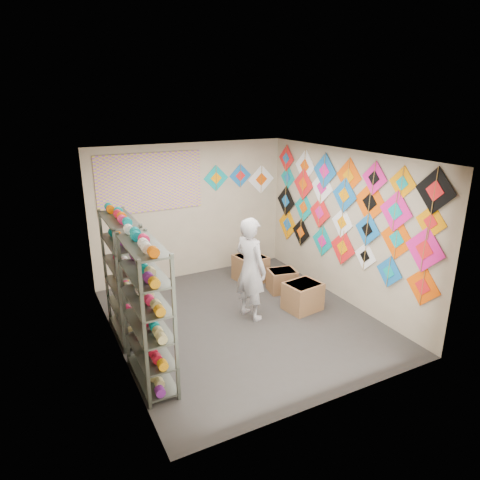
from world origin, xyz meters
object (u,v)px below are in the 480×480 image
shopkeeper (251,269)px  carton_b (282,281)px  carton_a (303,296)px  shelf_rack_back (124,277)px  carton_c (251,268)px  shelf_rack_front (148,314)px

shopkeeper → carton_b: size_ratio=3.39×
carton_a → carton_b: bearing=75.6°
shelf_rack_back → shopkeeper: bearing=-10.9°
carton_b → carton_c: (-0.29, 0.72, 0.05)m
carton_c → carton_b: bearing=-76.2°
shelf_rack_back → carton_c: bearing=19.5°
shelf_rack_front → carton_b: bearing=27.2°
shopkeeper → shelf_rack_back: bearing=63.1°
carton_b → shelf_rack_front: bearing=-141.7°
shopkeeper → carton_c: (0.72, 1.32, -0.61)m
carton_a → carton_c: size_ratio=0.99×
shelf_rack_front → shopkeeper: 2.17m
shopkeeper → carton_b: (1.02, 0.61, -0.66)m
carton_a → carton_b: 0.80m
shopkeeper → shelf_rack_front: bearing=99.2°
shopkeeper → carton_a: shopkeeper is taller
shelf_rack_front → carton_c: shelf_rack_front is taller
shelf_rack_front → shopkeeper: shelf_rack_front is taller
shelf_rack_back → carton_b: shelf_rack_back is taller
shopkeeper → carton_c: size_ratio=2.93×
shelf_rack_front → shelf_rack_back: size_ratio=1.00×
shelf_rack_front → shelf_rack_back: (0.00, 1.30, 0.00)m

